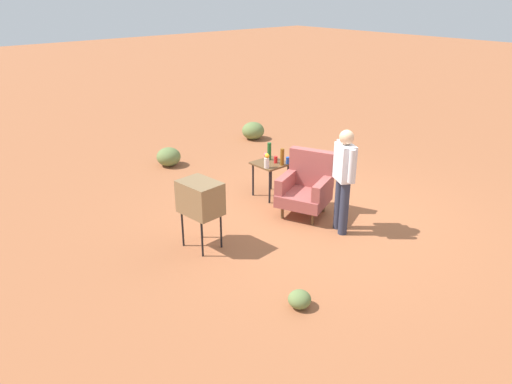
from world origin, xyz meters
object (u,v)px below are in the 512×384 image
(soda_can_blue, at_px, (288,160))
(tv_on_stand, at_px, (200,198))
(bottle_tall_amber, at_px, (282,157))
(person_standing, at_px, (344,175))
(soda_can_red, at_px, (276,160))
(bottle_wine_green, at_px, (269,151))
(side_table, at_px, (271,168))
(flower_vase, at_px, (267,160))
(armchair, at_px, (306,186))

(soda_can_blue, bearing_deg, tv_on_stand, -77.64)
(bottle_tall_amber, bearing_deg, tv_on_stand, -76.50)
(person_standing, xyz_separation_m, soda_can_red, (-1.67, 0.16, -0.23))
(bottle_wine_green, bearing_deg, side_table, -33.27)
(person_standing, bearing_deg, flower_vase, -175.24)
(soda_can_red, bearing_deg, tv_on_stand, -72.54)
(tv_on_stand, distance_m, soda_can_red, 2.19)
(tv_on_stand, xyz_separation_m, flower_vase, (-0.57, 1.79, 0.01))
(person_standing, relative_size, bottle_wine_green, 5.12)
(bottle_wine_green, bearing_deg, bottle_tall_amber, -2.41)
(bottle_wine_green, xyz_separation_m, soda_can_blue, (0.37, 0.11, -0.10))
(bottle_tall_amber, bearing_deg, armchair, -8.97)
(bottle_tall_amber, relative_size, flower_vase, 1.13)
(tv_on_stand, height_order, soda_can_blue, tv_on_stand)
(bottle_tall_amber, bearing_deg, flower_vase, -102.40)
(tv_on_stand, height_order, soda_can_red, tv_on_stand)
(side_table, xyz_separation_m, bottle_wine_green, (-0.13, 0.09, 0.26))
(armchair, xyz_separation_m, soda_can_red, (-0.86, 0.10, 0.21))
(side_table, bearing_deg, soda_can_blue, 39.45)
(bottle_tall_amber, bearing_deg, soda_can_blue, 81.83)
(armchair, relative_size, bottle_tall_amber, 3.53)
(armchair, bearing_deg, bottle_tall_amber, 171.03)
(person_standing, xyz_separation_m, flower_vase, (-1.58, -0.13, -0.14))
(tv_on_stand, relative_size, soda_can_red, 8.44)
(armchair, relative_size, person_standing, 0.65)
(side_table, distance_m, bottle_wine_green, 0.30)
(armchair, relative_size, flower_vase, 4.00)
(person_standing, xyz_separation_m, bottle_tall_amber, (-1.52, 0.18, -0.14))
(soda_can_red, bearing_deg, soda_can_blue, 38.22)
(tv_on_stand, distance_m, flower_vase, 1.88)
(armchair, relative_size, tv_on_stand, 1.03)
(bottle_tall_amber, xyz_separation_m, flower_vase, (-0.07, -0.31, -0.00))
(bottle_wine_green, distance_m, flower_vase, 0.43)
(soda_can_blue, xyz_separation_m, soda_can_red, (-0.17, -0.13, 0.00))
(person_standing, distance_m, soda_can_red, 1.69)
(side_table, distance_m, soda_can_red, 0.18)
(soda_can_blue, xyz_separation_m, flower_vase, (-0.09, -0.43, 0.09))
(flower_vase, bearing_deg, side_table, 122.71)
(side_table, relative_size, tv_on_stand, 0.63)
(armchair, distance_m, bottle_tall_amber, 0.77)
(bottle_wine_green, distance_m, soda_can_blue, 0.40)
(person_standing, bearing_deg, bottle_wine_green, 174.15)
(armchair, relative_size, bottle_wine_green, 3.31)
(armchair, xyz_separation_m, bottle_tall_amber, (-0.71, 0.11, 0.30))
(bottle_wine_green, relative_size, flower_vase, 1.21)
(side_table, bearing_deg, tv_on_stand, -70.36)
(flower_vase, bearing_deg, soda_can_red, 105.93)
(soda_can_blue, bearing_deg, armchair, -18.73)
(bottle_tall_amber, distance_m, soda_can_blue, 0.15)
(tv_on_stand, distance_m, bottle_tall_amber, 2.16)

